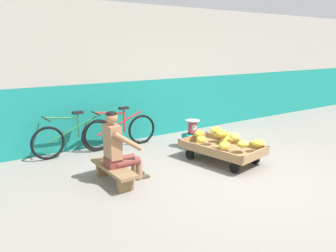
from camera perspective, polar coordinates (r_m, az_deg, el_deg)
The scene contains 11 objects.
ground_plane at distance 5.53m, azimuth 13.30°, elevation -8.93°, with size 80.00×80.00×0.00m, color gray.
back_wall at distance 7.68m, azimuth -4.12°, elevation 9.06°, with size 16.00×0.30×2.96m.
banana_cart at distance 6.19m, azimuth 9.26°, elevation -3.93°, with size 1.09×1.57×0.36m.
banana_pile at distance 6.12m, azimuth 9.66°, elevation -1.99°, with size 0.97×1.34×0.26m.
low_bench at distance 5.26m, azimuth -9.33°, elevation -7.58°, with size 0.31×1.10×0.27m.
vendor_seated at distance 5.17m, azimuth -8.59°, elevation -3.60°, with size 0.69×0.49×1.14m.
plastic_crate at distance 6.98m, azimuth 4.22°, elevation -2.54°, with size 0.36×0.28×0.30m.
weighing_scale at distance 6.90m, azimuth 4.26°, elevation -0.12°, with size 0.30×0.30×0.29m.
bicycle_near_left at distance 6.73m, azimuth -15.86°, elevation -1.85°, with size 1.66×0.48×0.86m.
bicycle_far_left at distance 7.01m, azimuth -8.27°, elevation -0.86°, with size 1.66×0.48×0.86m.
shopping_bag at distance 6.73m, azimuth 7.11°, elevation -3.47°, with size 0.18×0.12×0.24m, color silver.
Camera 1 is at (-3.82, -3.41, 2.08)m, focal length 35.45 mm.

